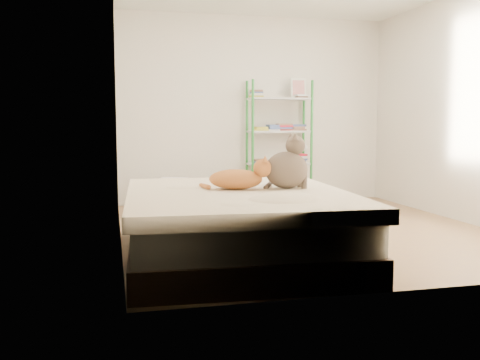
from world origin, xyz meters
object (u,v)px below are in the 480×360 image
object	(u,v)px
orange_cat	(236,177)
white_bin	(173,193)
bed	(237,224)
shelf_unit	(279,145)
grey_cat	(287,162)
cardboard_box	(251,198)

from	to	relation	value
orange_cat	white_bin	distance (m)	2.72
bed	shelf_unit	size ratio (longest dim) A/B	1.33
grey_cat	shelf_unit	distance (m)	2.92
white_bin	cardboard_box	bearing A→B (deg)	-31.84
grey_cat	bed	bearing A→B (deg)	96.05
orange_cat	cardboard_box	xyz separation A→B (m)	(0.68, 2.09, -0.49)
bed	orange_cat	bearing A→B (deg)	85.33
bed	shelf_unit	xyz separation A→B (m)	(1.28, 2.86, 0.53)
bed	orange_cat	size ratio (longest dim) A/B	4.33
bed	orange_cat	xyz separation A→B (m)	(0.01, 0.10, 0.39)
bed	shelf_unit	world-z (taller)	shelf_unit
shelf_unit	cardboard_box	world-z (taller)	shelf_unit
orange_cat	grey_cat	xyz separation A→B (m)	(0.44, -0.04, 0.12)
white_bin	grey_cat	bearing A→B (deg)	-76.04
cardboard_box	white_bin	xyz separation A→B (m)	(-0.92, 0.57, 0.02)
orange_cat	white_bin	size ratio (longest dim) A/B	1.25
grey_cat	shelf_unit	world-z (taller)	shelf_unit
orange_cat	shelf_unit	xyz separation A→B (m)	(1.26, 2.76, 0.15)
grey_cat	cardboard_box	size ratio (longest dim) A/B	0.84
cardboard_box	shelf_unit	bearing A→B (deg)	55.71
orange_cat	white_bin	bearing A→B (deg)	112.51
grey_cat	white_bin	size ratio (longest dim) A/B	1.07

